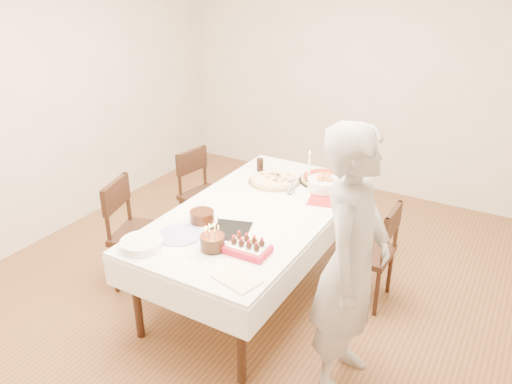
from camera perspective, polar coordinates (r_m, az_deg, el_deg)
The scene contains 22 objects.
floor at distance 4.31m, azimuth -0.36°, elevation -11.00°, with size 5.00×5.00×0.00m, color brown.
wall_back at distance 5.90m, azimuth 12.38°, elevation 12.89°, with size 4.50×0.04×2.70m, color beige.
wall_left at distance 5.16m, azimuth -22.81°, elevation 9.83°, with size 0.04×5.00×2.70m, color beige.
dining_table at distance 4.11m, azimuth 0.00°, elevation -6.67°, with size 1.14×2.14×0.75m, color white.
chair_right_savory at distance 4.07m, azimuth 12.36°, elevation -6.69°, with size 0.44×0.44×0.86m, color black, non-canonical shape.
chair_left_savory at distance 4.87m, azimuth -5.65°, elevation -0.54°, with size 0.45×0.45×0.89m, color black, non-canonical shape.
chair_left_dessert at distance 4.25m, azimuth -12.84°, elevation -4.76°, with size 0.48×0.48×0.94m, color black, non-canonical shape.
person at distance 3.06m, azimuth 10.84°, elevation -8.13°, with size 0.64×0.42×1.77m, color #A19D98.
pizza_white at distance 4.39m, azimuth 2.09°, elevation 1.34°, with size 0.46×0.46×0.04m, color beige.
pizza_pepperoni at distance 4.46m, azimuth 7.81°, elevation 1.50°, with size 0.45×0.45×0.04m, color red.
red_placemat at distance 4.11m, azimuth 7.75°, elevation -0.97°, with size 0.25×0.25×0.01m, color #B21E1E.
pasta_bowl at distance 4.27m, azimuth 7.81°, elevation 0.89°, with size 0.28×0.28×0.09m, color white.
taper_candle at distance 4.32m, azimuth 6.10°, elevation 2.81°, with size 0.07×0.07×0.32m, color white.
shaker_pair at distance 4.16m, azimuth 3.88°, elevation 0.45°, with size 0.09×0.09×0.11m, color white, non-canonical shape.
cola_glass at distance 4.62m, azimuth 0.47°, elevation 3.12°, with size 0.06×0.06×0.12m, color black.
layer_cake at distance 3.73m, azimuth -6.19°, elevation -2.86°, with size 0.23×0.23×0.09m, color #391B0E.
cake_board at distance 3.64m, azimuth -3.13°, elevation -4.39°, with size 0.30×0.30×0.01m, color black.
birthday_cake at distance 3.37m, azimuth -5.02°, elevation -5.22°, with size 0.17×0.17×0.16m, color #3D2210.
strawberry_box at distance 3.35m, azimuth -0.94°, elevation -6.40°, with size 0.29×0.19×0.07m, color #B01429, non-canonical shape.
box_lid at distance 3.11m, azimuth -2.20°, elevation -9.96°, with size 0.29×0.19×0.02m, color beige.
plate_stack at distance 3.50m, azimuth -12.93°, elevation -5.79°, with size 0.29×0.29×0.06m, color white.
china_plate at distance 3.60m, azimuth -8.67°, elevation -4.85°, with size 0.32×0.32×0.01m, color white.
Camera 1 is at (1.78, -3.00, 2.54)m, focal length 35.00 mm.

